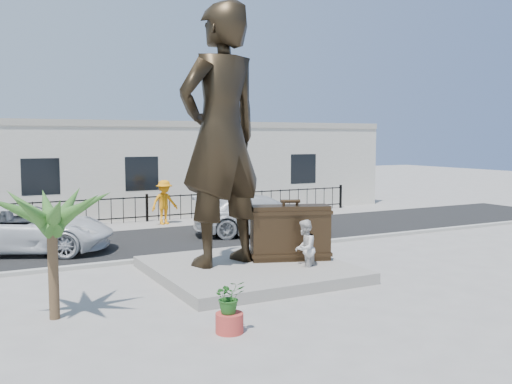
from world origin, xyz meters
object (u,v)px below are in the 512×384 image
at_px(tourist, 305,248).
at_px(car_white, 26,229).
at_px(statue, 221,135).
at_px(suitcase, 290,233).

relative_size(tourist, car_white, 0.28).
height_order(statue, suitcase, statue).
distance_m(tourist, car_white, 9.76).
distance_m(suitcase, tourist, 1.00).
height_order(suitcase, tourist, suitcase).
distance_m(statue, suitcase, 3.52).
height_order(suitcase, car_white, suitcase).
relative_size(statue, car_white, 1.27).
bearing_deg(car_white, statue, -117.38).
xyz_separation_m(statue, tourist, (1.92, -1.37, -3.15)).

